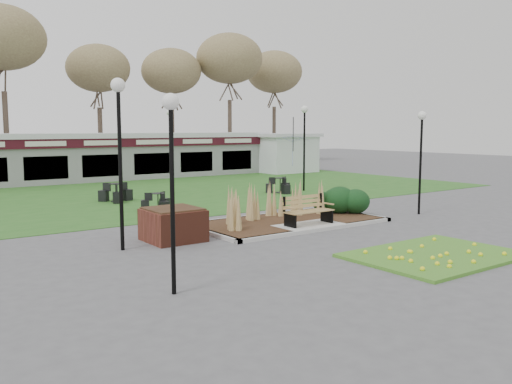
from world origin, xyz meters
TOP-DOWN VIEW (x-y plane):
  - ground at (0.00, 0.00)m, footprint 100.00×100.00m
  - lawn at (0.00, 12.00)m, footprint 34.00×16.00m
  - flower_bed at (0.00, -4.60)m, footprint 4.20×3.00m
  - planting_bed at (1.27, 1.35)m, footprint 6.75×3.40m
  - park_bench at (0.00, 0.25)m, footprint 1.70×0.66m
  - brick_planter at (-4.40, 1.00)m, footprint 1.50×1.50m
  - food_pavilion at (0.00, 19.96)m, footprint 24.60×3.40m
  - service_hut at (13.50, 18.00)m, footprint 4.40×3.40m
  - tree_backdrop at (0.00, 28.00)m, footprint 47.24×5.24m
  - lamp_post_near_left at (-6.71, -3.50)m, footprint 0.32×0.32m
  - lamp_post_near_right at (5.28, -0.07)m, footprint 0.32×0.32m
  - lamp_post_mid_left at (-6.03, 0.72)m, footprint 0.37×0.37m
  - lamp_post_mid_right at (0.81, 11.30)m, footprint 0.34×0.34m
  - lamp_post_far_right at (6.76, 8.17)m, footprint 0.36×0.36m
  - bistro_set_a at (-2.25, 6.42)m, footprint 1.27×1.13m
  - bistro_set_b at (-2.62, 9.79)m, footprint 1.44×1.45m
  - bistro_set_d at (5.19, 8.15)m, footprint 1.39×1.30m
  - patio_umbrella at (11.20, 14.37)m, footprint 2.58×2.62m

SIDE VIEW (x-z plane):
  - ground at x=0.00m, z-range 0.00..0.00m
  - lawn at x=0.00m, z-range 0.00..0.02m
  - flower_bed at x=0.00m, z-range -0.01..0.15m
  - bistro_set_a at x=-2.25m, z-range -0.09..0.58m
  - bistro_set_d at x=5.19m, z-range -0.10..0.64m
  - bistro_set_b at x=-2.62m, z-range -0.11..0.68m
  - planting_bed at x=1.27m, z-range -0.27..1.00m
  - brick_planter at x=-4.40m, z-range 0.00..0.95m
  - park_bench at x=0.00m, z-range 0.12..1.05m
  - service_hut at x=13.50m, z-range 0.04..2.86m
  - food_pavilion at x=0.00m, z-range 0.03..2.93m
  - patio_umbrella at x=11.20m, z-range 0.38..3.18m
  - lamp_post_near_right at x=5.28m, z-range 0.87..4.69m
  - lamp_post_near_left at x=-6.71m, z-range 0.88..4.72m
  - lamp_post_mid_right at x=0.81m, z-range 0.95..5.09m
  - lamp_post_far_right at x=6.76m, z-range 0.99..5.32m
  - lamp_post_mid_left at x=-6.03m, z-range 1.02..5.49m
  - tree_backdrop at x=0.00m, z-range 3.18..13.54m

